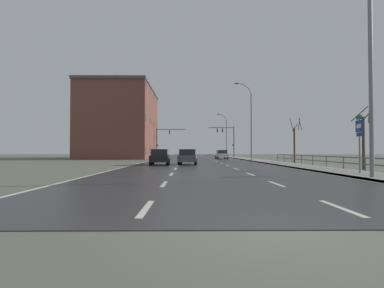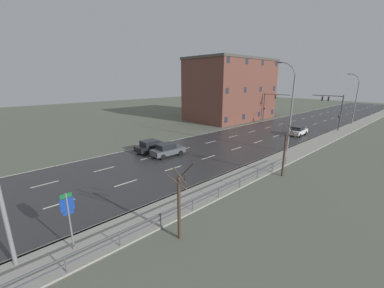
{
  "view_description": "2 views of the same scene",
  "coord_description": "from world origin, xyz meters",
  "px_view_note": "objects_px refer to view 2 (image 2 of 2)",
  "views": [
    {
      "loc": [
        -1.31,
        -5.34,
        1.39
      ],
      "look_at": [
        -0.76,
        45.64,
        2.56
      ],
      "focal_mm": 28.74,
      "sensor_mm": 36.0,
      "label": 1
    },
    {
      "loc": [
        20.76,
        9.29,
        9.03
      ],
      "look_at": [
        0.0,
        28.46,
        1.3
      ],
      "focal_mm": 22.17,
      "sensor_mm": 36.0,
      "label": 2
    }
  ],
  "objects_px": {
    "car_distant": "(298,131)",
    "car_near_right": "(167,150)",
    "highway_sign": "(69,215)",
    "street_lamp_distant": "(355,100)",
    "traffic_signal_right": "(334,106)",
    "car_far_left": "(151,146)",
    "traffic_signal_left": "(269,102)",
    "brick_building": "(231,89)",
    "street_lamp_midground": "(290,109)"
  },
  "relations": [
    {
      "from": "car_distant",
      "to": "car_near_right",
      "type": "height_order",
      "value": "same"
    },
    {
      "from": "highway_sign",
      "to": "car_distant",
      "type": "height_order",
      "value": "highway_sign"
    },
    {
      "from": "street_lamp_distant",
      "to": "traffic_signal_right",
      "type": "bearing_deg",
      "value": -94.76
    },
    {
      "from": "traffic_signal_right",
      "to": "car_near_right",
      "type": "bearing_deg",
      "value": -104.42
    },
    {
      "from": "highway_sign",
      "to": "car_far_left",
      "type": "height_order",
      "value": "highway_sign"
    },
    {
      "from": "traffic_signal_right",
      "to": "car_far_left",
      "type": "distance_m",
      "value": 33.83
    },
    {
      "from": "traffic_signal_right",
      "to": "car_near_right",
      "type": "relative_size",
      "value": 1.53
    },
    {
      "from": "traffic_signal_left",
      "to": "car_far_left",
      "type": "height_order",
      "value": "traffic_signal_left"
    },
    {
      "from": "car_distant",
      "to": "brick_building",
      "type": "distance_m",
      "value": 20.56
    },
    {
      "from": "highway_sign",
      "to": "car_distant",
      "type": "bearing_deg",
      "value": 96.2
    },
    {
      "from": "highway_sign",
      "to": "brick_building",
      "type": "xyz_separation_m",
      "value": [
        -22.76,
        42.0,
        4.58
      ]
    },
    {
      "from": "car_near_right",
      "to": "brick_building",
      "type": "xyz_separation_m",
      "value": [
        -12.97,
        28.26,
        6.0
      ]
    },
    {
      "from": "street_lamp_distant",
      "to": "traffic_signal_left",
      "type": "distance_m",
      "value": 16.73
    },
    {
      "from": "traffic_signal_left",
      "to": "car_near_right",
      "type": "distance_m",
      "value": 32.86
    },
    {
      "from": "traffic_signal_right",
      "to": "brick_building",
      "type": "bearing_deg",
      "value": -171.82
    },
    {
      "from": "street_lamp_midground",
      "to": "car_near_right",
      "type": "distance_m",
      "value": 15.93
    },
    {
      "from": "street_lamp_distant",
      "to": "brick_building",
      "type": "relative_size",
      "value": 0.5
    },
    {
      "from": "street_lamp_distant",
      "to": "traffic_signal_right",
      "type": "relative_size",
      "value": 1.59
    },
    {
      "from": "street_lamp_midground",
      "to": "traffic_signal_left",
      "type": "bearing_deg",
      "value": 125.63
    },
    {
      "from": "street_lamp_midground",
      "to": "highway_sign",
      "type": "relative_size",
      "value": 3.22
    },
    {
      "from": "car_near_right",
      "to": "street_lamp_midground",
      "type": "bearing_deg",
      "value": 57.53
    },
    {
      "from": "street_lamp_midground",
      "to": "car_far_left",
      "type": "relative_size",
      "value": 2.69
    },
    {
      "from": "car_distant",
      "to": "highway_sign",
      "type": "bearing_deg",
      "value": -87.18
    },
    {
      "from": "street_lamp_distant",
      "to": "car_near_right",
      "type": "xyz_separation_m",
      "value": [
        -8.86,
        -41.02,
        -4.18
      ]
    },
    {
      "from": "street_lamp_midground",
      "to": "traffic_signal_right",
      "type": "bearing_deg",
      "value": 92.47
    },
    {
      "from": "highway_sign",
      "to": "street_lamp_distant",
      "type": "bearing_deg",
      "value": 90.98
    },
    {
      "from": "highway_sign",
      "to": "car_far_left",
      "type": "xyz_separation_m",
      "value": [
        -12.56,
        13.17,
        -1.41
      ]
    },
    {
      "from": "traffic_signal_left",
      "to": "traffic_signal_right",
      "type": "bearing_deg",
      "value": -4.16
    },
    {
      "from": "car_far_left",
      "to": "traffic_signal_left",
      "type": "bearing_deg",
      "value": 93.55
    },
    {
      "from": "car_distant",
      "to": "street_lamp_midground",
      "type": "bearing_deg",
      "value": -76.9
    },
    {
      "from": "car_far_left",
      "to": "brick_building",
      "type": "distance_m",
      "value": 31.17
    },
    {
      "from": "traffic_signal_left",
      "to": "car_distant",
      "type": "xyz_separation_m",
      "value": [
        11.23,
        -9.7,
        -3.28
      ]
    },
    {
      "from": "street_lamp_midground",
      "to": "street_lamp_distant",
      "type": "xyz_separation_m",
      "value": [
        -0.0,
        28.62,
        -0.46
      ]
    },
    {
      "from": "street_lamp_midground",
      "to": "traffic_signal_right",
      "type": "distance_m",
      "value": 18.93
    },
    {
      "from": "traffic_signal_left",
      "to": "car_distant",
      "type": "relative_size",
      "value": 1.46
    },
    {
      "from": "highway_sign",
      "to": "brick_building",
      "type": "distance_m",
      "value": 47.99
    },
    {
      "from": "highway_sign",
      "to": "car_near_right",
      "type": "xyz_separation_m",
      "value": [
        -9.8,
        13.74,
        -1.41
      ]
    },
    {
      "from": "highway_sign",
      "to": "street_lamp_midground",
      "type": "bearing_deg",
      "value": 92.05
    },
    {
      "from": "street_lamp_distant",
      "to": "traffic_signal_left",
      "type": "height_order",
      "value": "street_lamp_distant"
    },
    {
      "from": "brick_building",
      "to": "car_near_right",
      "type": "bearing_deg",
      "value": -65.35
    },
    {
      "from": "car_far_left",
      "to": "car_near_right",
      "type": "bearing_deg",
      "value": 10.8
    },
    {
      "from": "street_lamp_distant",
      "to": "brick_building",
      "type": "bearing_deg",
      "value": -149.69
    },
    {
      "from": "car_far_left",
      "to": "brick_building",
      "type": "bearing_deg",
      "value": 108.49
    },
    {
      "from": "traffic_signal_left",
      "to": "car_near_right",
      "type": "xyz_separation_m",
      "value": [
        5.37,
        -32.25,
        -3.28
      ]
    },
    {
      "from": "car_distant",
      "to": "car_near_right",
      "type": "relative_size",
      "value": 1.0
    },
    {
      "from": "car_near_right",
      "to": "car_distant",
      "type": "bearing_deg",
      "value": 78.53
    },
    {
      "from": "street_lamp_distant",
      "to": "car_distant",
      "type": "xyz_separation_m",
      "value": [
        -3.0,
        -18.46,
        -4.18
      ]
    },
    {
      "from": "highway_sign",
      "to": "car_distant",
      "type": "xyz_separation_m",
      "value": [
        -3.94,
        36.29,
        -1.41
      ]
    },
    {
      "from": "traffic_signal_right",
      "to": "car_far_left",
      "type": "height_order",
      "value": "traffic_signal_right"
    },
    {
      "from": "street_lamp_midground",
      "to": "car_far_left",
      "type": "bearing_deg",
      "value": -131.85
    }
  ]
}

